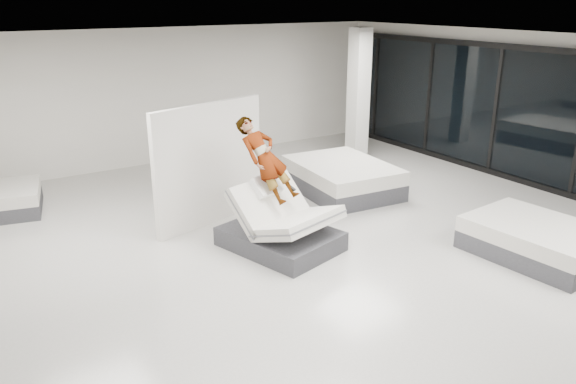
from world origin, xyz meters
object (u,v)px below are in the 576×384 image
object	(u,v)px
remote	(292,188)
flat_bed_right_far	(342,178)
divider_panel	(210,164)
column	(358,96)
flat_bed_right_near	(536,240)
person	(266,177)
hero_bed	(281,228)

from	to	relation	value
remote	flat_bed_right_far	distance (m)	2.92
divider_panel	column	xyz separation A→B (m)	(4.75, 1.71, 0.52)
flat_bed_right_near	column	world-z (taller)	column
flat_bed_right_far	person	bearing A→B (deg)	-152.76
remote	column	world-z (taller)	column
remote	divider_panel	xyz separation A→B (m)	(-0.66, 1.61, 0.10)
hero_bed	flat_bed_right_near	world-z (taller)	hero_bed
hero_bed	column	distance (m)	5.60
person	remote	xyz separation A→B (m)	(0.30, -0.28, -0.16)
flat_bed_right_near	column	bearing A→B (deg)	79.12
divider_panel	column	distance (m)	5.08
flat_bed_right_far	flat_bed_right_near	world-z (taller)	flat_bed_right_far
flat_bed_right_far	flat_bed_right_near	size ratio (longest dim) A/B	1.16
divider_panel	flat_bed_right_far	xyz separation A→B (m)	(2.98, 0.02, -0.77)
hero_bed	person	size ratio (longest dim) A/B	1.35
hero_bed	flat_bed_right_far	distance (m)	3.04
person	divider_panel	xyz separation A→B (m)	(-0.36, 1.33, -0.06)
remote	flat_bed_right_near	size ratio (longest dim) A/B	0.07
flat_bed_right_far	hero_bed	bearing A→B (deg)	-146.71
person	divider_panel	size ratio (longest dim) A/B	0.64
flat_bed_right_far	flat_bed_right_near	distance (m)	4.12
hero_bed	column	size ratio (longest dim) A/B	0.64
column	flat_bed_right_near	bearing A→B (deg)	-100.88
hero_bed	remote	distance (m)	0.66
hero_bed	remote	size ratio (longest dim) A/B	14.60
person	flat_bed_right_far	bearing A→B (deg)	12.35
divider_panel	flat_bed_right_near	xyz separation A→B (m)	(3.64, -4.05, -0.81)
flat_bed_right_near	remote	bearing A→B (deg)	140.76
person	remote	distance (m)	0.44
flat_bed_right_far	column	size ratio (longest dim) A/B	0.75
divider_panel	flat_bed_right_near	distance (m)	5.51
person	hero_bed	bearing A→B (deg)	-90.00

